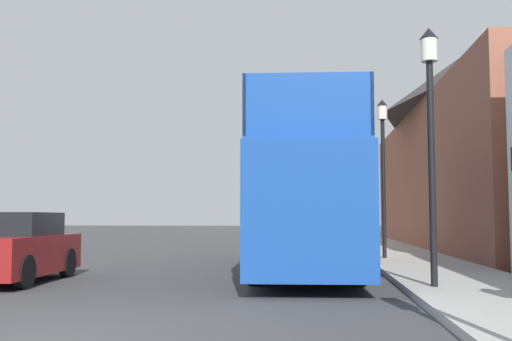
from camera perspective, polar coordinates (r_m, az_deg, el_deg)
ground_plane at (r=28.20m, az=-1.02°, el=-7.41°), size 144.00×144.00×0.00m
sidewalk at (r=25.22m, az=12.73°, el=-7.49°), size 2.88×108.00×0.14m
brick_terrace_rear at (r=29.74m, az=20.21°, el=2.10°), size 6.00×25.48×9.42m
tour_bus at (r=16.26m, az=4.49°, el=-3.03°), size 2.85×11.03×4.16m
parked_car_ahead_of_bus at (r=24.41m, az=6.93°, el=-6.22°), size 1.83×4.05×1.46m
parked_car_far_side at (r=14.59m, az=-22.18°, el=-6.96°), size 2.01×4.02×1.56m
lamp_post_nearest at (r=12.18m, az=16.28°, el=5.77°), size 0.35×0.35×5.03m
lamp_post_second at (r=20.05m, az=11.99°, el=2.00°), size 0.35×0.35×5.19m
lamp_post_third at (r=27.99m, az=10.30°, el=-0.25°), size 0.35×0.35×4.85m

